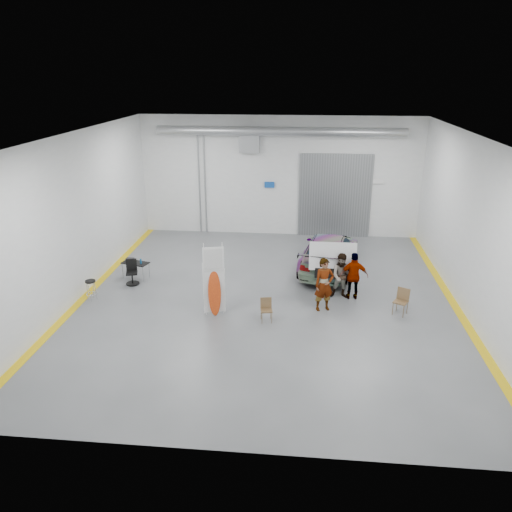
# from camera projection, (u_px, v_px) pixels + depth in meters

# --- Properties ---
(ground) EXTENTS (16.00, 16.00, 0.00)m
(ground) POSITION_uv_depth(u_px,v_px,m) (267.00, 299.00, 18.62)
(ground) COLOR #57595E
(ground) RESTS_ON ground
(room_shell) EXTENTS (14.02, 16.18, 6.01)m
(room_shell) POSITION_uv_depth(u_px,v_px,m) (278.00, 179.00, 19.24)
(room_shell) COLOR silver
(room_shell) RESTS_ON ground
(sedan_car) EXTENTS (2.99, 5.52, 1.52)m
(sedan_car) POSITION_uv_depth(u_px,v_px,m) (329.00, 252.00, 21.26)
(sedan_car) COLOR silver
(sedan_car) RESTS_ON ground
(person_a) EXTENTS (0.82, 0.68, 1.94)m
(person_a) POSITION_uv_depth(u_px,v_px,m) (324.00, 285.00, 17.48)
(person_a) COLOR #91634F
(person_a) RESTS_ON ground
(person_b) EXTENTS (0.89, 0.70, 1.74)m
(person_b) POSITION_uv_depth(u_px,v_px,m) (342.00, 276.00, 18.47)
(person_b) COLOR slate
(person_b) RESTS_ON ground
(person_c) EXTENTS (1.07, 0.48, 1.81)m
(person_c) POSITION_uv_depth(u_px,v_px,m) (354.00, 276.00, 18.38)
(person_c) COLOR brown
(person_c) RESTS_ON ground
(surfboard_display) EXTENTS (0.73, 0.34, 2.65)m
(surfboard_display) POSITION_uv_depth(u_px,v_px,m) (213.00, 286.00, 17.08)
(surfboard_display) COLOR white
(surfboard_display) RESTS_ON ground
(folding_chair_near) EXTENTS (0.44, 0.46, 0.81)m
(folding_chair_near) POSITION_uv_depth(u_px,v_px,m) (266.00, 314.00, 16.91)
(folding_chair_near) COLOR brown
(folding_chair_near) RESTS_ON ground
(folding_chair_far) EXTENTS (0.60, 0.64, 0.93)m
(folding_chair_far) POSITION_uv_depth(u_px,v_px,m) (400.00, 307.00, 17.38)
(folding_chair_far) COLOR brown
(folding_chair_far) RESTS_ON ground
(shop_stool) EXTENTS (0.40, 0.40, 0.77)m
(shop_stool) POSITION_uv_depth(u_px,v_px,m) (91.00, 290.00, 18.45)
(shop_stool) COLOR black
(shop_stool) RESTS_ON ground
(work_table) EXTENTS (1.19, 0.83, 0.88)m
(work_table) POSITION_uv_depth(u_px,v_px,m) (134.00, 262.00, 20.31)
(work_table) COLOR gray
(work_table) RESTS_ON ground
(office_chair) EXTENTS (0.54, 0.56, 0.99)m
(office_chair) POSITION_uv_depth(u_px,v_px,m) (132.00, 274.00, 19.83)
(office_chair) COLOR black
(office_chair) RESTS_ON ground
(trunk_lid) EXTENTS (1.77, 1.08, 0.04)m
(trunk_lid) POSITION_uv_depth(u_px,v_px,m) (332.00, 254.00, 18.78)
(trunk_lid) COLOR silver
(trunk_lid) RESTS_ON sedan_car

